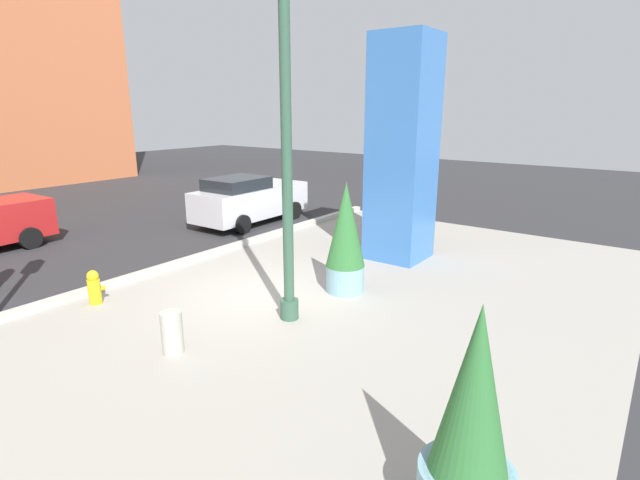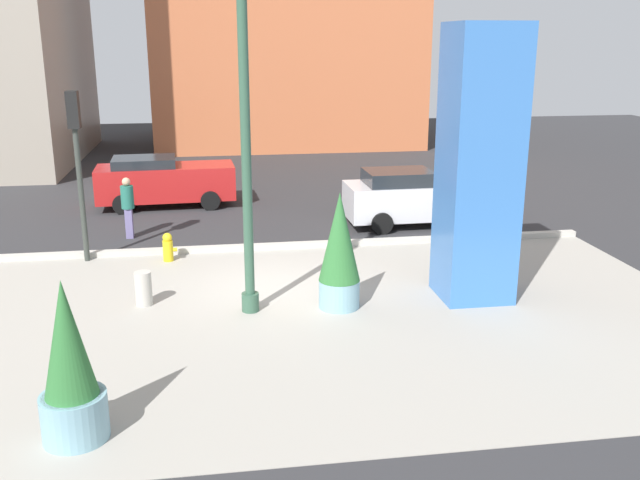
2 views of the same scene
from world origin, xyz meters
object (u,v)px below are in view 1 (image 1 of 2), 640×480
object	(u,v)px
potted_plant_curbside	(346,238)
potted_plant_near_right	(470,435)
lamp_post	(287,156)
concrete_bollard	(172,333)
art_pillar_blue	(402,151)
car_curb_east	(249,199)
fire_hydrant	(94,288)

from	to	relation	value
potted_plant_curbside	potted_plant_near_right	xyz separation A→B (m)	(-4.62, -4.45, -0.18)
lamp_post	potted_plant_curbside	bearing A→B (deg)	-2.08
concrete_bollard	art_pillar_blue	bearing A→B (deg)	-4.26
car_curb_east	fire_hydrant	bearing A→B (deg)	-160.28
art_pillar_blue	potted_plant_near_right	distance (m)	9.15
lamp_post	potted_plant_curbside	xyz separation A→B (m)	(1.87, -0.07, -1.93)
lamp_post	potted_plant_near_right	world-z (taller)	lamp_post
fire_hydrant	concrete_bollard	distance (m)	3.11
lamp_post	art_pillar_blue	size ratio (longest dim) A/B	1.12
potted_plant_curbside	lamp_post	bearing A→B (deg)	177.92
fire_hydrant	concrete_bollard	xyz separation A→B (m)	(-0.36, -3.09, 0.01)
art_pillar_blue	concrete_bollard	world-z (taller)	art_pillar_blue
potted_plant_curbside	fire_hydrant	size ratio (longest dim) A/B	3.34
art_pillar_blue	potted_plant_near_right	world-z (taller)	art_pillar_blue
lamp_post	concrete_bollard	distance (m)	3.65
concrete_bollard	car_curb_east	bearing A→B (deg)	36.67
lamp_post	potted_plant_near_right	xyz separation A→B (m)	(-2.75, -4.52, -2.10)
art_pillar_blue	concrete_bollard	bearing A→B (deg)	175.74
potted_plant_near_right	concrete_bollard	xyz separation A→B (m)	(0.52, 5.22, -0.70)
potted_plant_curbside	concrete_bollard	size ratio (longest dim) A/B	3.34
art_pillar_blue	potted_plant_near_right	bearing A→B (deg)	-148.47
potted_plant_near_right	concrete_bollard	bearing A→B (deg)	84.36
lamp_post	potted_plant_near_right	bearing A→B (deg)	-121.28
lamp_post	concrete_bollard	world-z (taller)	lamp_post
lamp_post	concrete_bollard	size ratio (longest dim) A/B	8.69
concrete_bollard	potted_plant_near_right	bearing A→B (deg)	-95.64
potted_plant_curbside	car_curb_east	bearing A→B (deg)	61.21
art_pillar_blue	fire_hydrant	world-z (taller)	art_pillar_blue
lamp_post	concrete_bollard	xyz separation A→B (m)	(-2.23, 0.70, -2.80)
potted_plant_curbside	art_pillar_blue	bearing A→B (deg)	4.46
potted_plant_curbside	fire_hydrant	xyz separation A→B (m)	(-3.75, 3.85, -0.88)
potted_plant_near_right	car_curb_east	size ratio (longest dim) A/B	0.54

